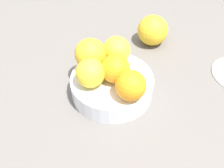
% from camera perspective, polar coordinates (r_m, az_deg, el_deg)
% --- Properties ---
extents(ground_plane, '(1.10, 1.10, 0.02)m').
position_cam_1_polar(ground_plane, '(0.63, -0.00, -2.34)').
color(ground_plane, '#66605B').
extents(fruit_bowl, '(0.18, 0.18, 0.04)m').
position_cam_1_polar(fruit_bowl, '(0.60, -0.00, -0.37)').
color(fruit_bowl, silver).
rests_on(fruit_bowl, ground_plane).
extents(orange_in_bowl_0, '(0.06, 0.06, 0.06)m').
position_cam_1_polar(orange_in_bowl_0, '(0.56, 0.67, 3.16)').
color(orange_in_bowl_0, orange).
rests_on(orange_in_bowl_0, fruit_bowl).
extents(orange_in_bowl_1, '(0.07, 0.07, 0.07)m').
position_cam_1_polar(orange_in_bowl_1, '(0.60, -4.42, 6.15)').
color(orange_in_bowl_1, yellow).
rests_on(orange_in_bowl_1, fruit_bowl).
extents(orange_in_bowl_2, '(0.06, 0.06, 0.06)m').
position_cam_1_polar(orange_in_bowl_2, '(0.56, -4.46, 2.24)').
color(orange_in_bowl_2, yellow).
rests_on(orange_in_bowl_2, fruit_bowl).
extents(orange_in_bowl_3, '(0.06, 0.06, 0.06)m').
position_cam_1_polar(orange_in_bowl_3, '(0.61, 0.97, 7.00)').
color(orange_in_bowl_3, yellow).
rests_on(orange_in_bowl_3, fruit_bowl).
extents(orange_in_bowl_4, '(0.06, 0.06, 0.06)m').
position_cam_1_polar(orange_in_bowl_4, '(0.53, 3.85, -0.30)').
color(orange_in_bowl_4, orange).
rests_on(orange_in_bowl_4, fruit_bowl).
extents(orange_loose_0, '(0.08, 0.08, 0.08)m').
position_cam_1_polar(orange_loose_0, '(0.74, 8.35, 10.85)').
color(orange_loose_0, yellow).
rests_on(orange_loose_0, ground_plane).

